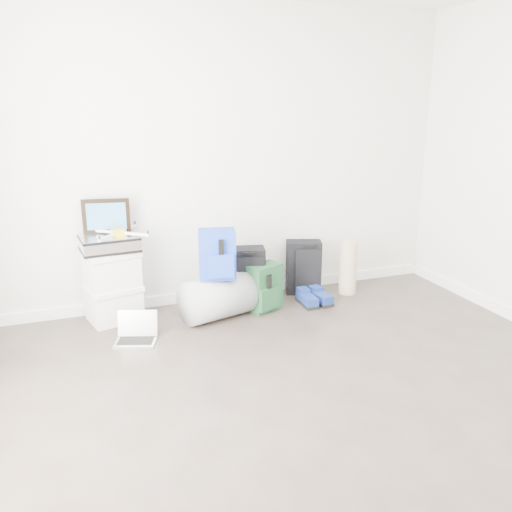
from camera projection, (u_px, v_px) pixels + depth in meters
name	position (u px, v px, depth m)	size (l,w,h in m)	color
ground	(347.00, 446.00, 3.06)	(5.00, 5.00, 0.00)	#322A24
room_envelope	(363.00, 135.00, 2.58)	(4.52, 5.02, 2.71)	silver
boxes_stack	(113.00, 286.00, 4.69)	(0.52, 0.45, 0.63)	silver
briefcase	(109.00, 243.00, 4.58)	(0.46, 0.34, 0.13)	#B2B2B7
painting	(106.00, 216.00, 4.61)	(0.40, 0.09, 0.30)	black
drone	(118.00, 232.00, 4.56)	(0.47, 0.47, 0.05)	gold
duffel_bag	(217.00, 298.00, 4.77)	(0.38, 0.38, 0.61)	gray
blue_backpack	(218.00, 255.00, 4.62)	(0.34, 0.28, 0.43)	#1B4DB4
large_suitcase	(245.00, 278.00, 5.00)	(0.40, 0.31, 0.56)	black
green_backpack	(265.00, 288.00, 4.94)	(0.36, 0.32, 0.43)	#163D26
carry_on	(304.00, 267.00, 5.36)	(0.38, 0.31, 0.53)	black
shoes	(313.00, 299.00, 5.13)	(0.28, 0.32, 0.10)	black
rolled_rug	(348.00, 268.00, 5.35)	(0.17, 0.17, 0.53)	tan
laptop	(136.00, 334.00, 4.36)	(0.38, 0.32, 0.23)	silver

